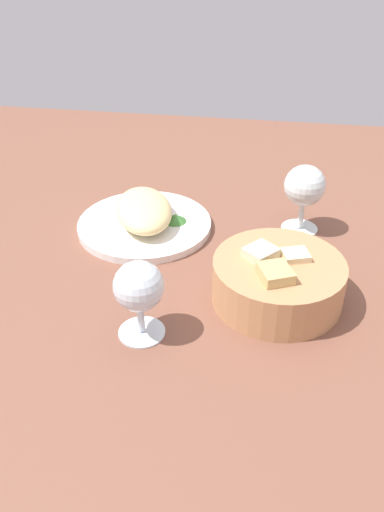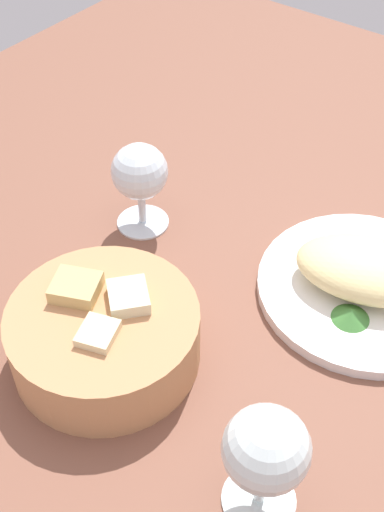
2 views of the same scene
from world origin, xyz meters
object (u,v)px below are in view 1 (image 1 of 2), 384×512
Objects in this scene: wine_glass_near at (139,290)px; wine_glass_far at (304,189)px; plate at (145,225)px; bread_basket at (278,280)px.

wine_glass_near is 0.93× the size of wine_glass_far.
wine_glass_far reaches higher than plate.
wine_glass_near is (28.38, 6.18, 7.03)cm from plate.
wine_glass_near is at bearing 12.29° from plate.
bread_basket is at bearing 54.45° from plate.
wine_glass_near reaches higher than bread_basket.
wine_glass_far is at bearing 145.36° from wine_glass_near.
wine_glass_far reaches higher than wine_glass_near.
wine_glass_near is at bearing -60.18° from bread_basket.
bread_basket is (17.72, 24.79, 2.93)cm from plate.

